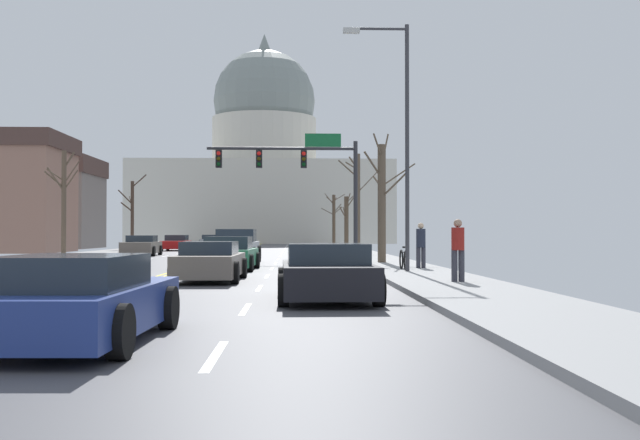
{
  "coord_description": "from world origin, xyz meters",
  "views": [
    {
      "loc": [
        4.44,
        -22.32,
        1.43
      ],
      "look_at": [
        6.29,
        32.91,
        2.39
      ],
      "focal_mm": 41.18,
      "sensor_mm": 36.0,
      "label": 1
    }
  ],
  "objects_px": {
    "sedan_near_04": "(79,301)",
    "pedestrian_01": "(421,243)",
    "sedan_near_02": "(210,262)",
    "sedan_oncoming_02": "(232,241)",
    "pickup_truck_near_00": "(235,248)",
    "sedan_near_01": "(229,255)",
    "sedan_oncoming_00": "(142,246)",
    "sedan_near_03": "(327,273)",
    "bicycle_parked": "(404,260)",
    "signal_gantry": "(301,168)",
    "pedestrian_00": "(458,247)",
    "sedan_oncoming_01": "(176,243)",
    "street_lamp_right": "(399,126)",
    "sedan_oncoming_03": "(210,240)"
  },
  "relations": [
    {
      "from": "sedan_near_04",
      "to": "sedan_oncoming_00",
      "type": "relative_size",
      "value": 0.93
    },
    {
      "from": "sedan_oncoming_03",
      "to": "bicycle_parked",
      "type": "relative_size",
      "value": 2.46
    },
    {
      "from": "sedan_near_02",
      "to": "pedestrian_01",
      "type": "distance_m",
      "value": 8.6
    },
    {
      "from": "sedan_oncoming_00",
      "to": "pedestrian_00",
      "type": "xyz_separation_m",
      "value": [
        13.88,
        -26.8,
        0.46
      ]
    },
    {
      "from": "sedan_oncoming_00",
      "to": "sedan_oncoming_01",
      "type": "distance_m",
      "value": 13.2
    },
    {
      "from": "signal_gantry",
      "to": "sedan_oncoming_02",
      "type": "xyz_separation_m",
      "value": [
        -6.65,
        34.74,
        -4.26
      ]
    },
    {
      "from": "pedestrian_01",
      "to": "sedan_oncoming_02",
      "type": "bearing_deg",
      "value": 103.24
    },
    {
      "from": "sedan_oncoming_00",
      "to": "pedestrian_01",
      "type": "bearing_deg",
      "value": -53.77
    },
    {
      "from": "pedestrian_00",
      "to": "pickup_truck_near_00",
      "type": "bearing_deg",
      "value": 114.8
    },
    {
      "from": "sedan_oncoming_02",
      "to": "pedestrian_00",
      "type": "distance_m",
      "value": 54.98
    },
    {
      "from": "sedan_near_03",
      "to": "pickup_truck_near_00",
      "type": "bearing_deg",
      "value": 100.41
    },
    {
      "from": "sedan_oncoming_02",
      "to": "sedan_near_01",
      "type": "bearing_deg",
      "value": -85.15
    },
    {
      "from": "sedan_oncoming_02",
      "to": "pedestrian_00",
      "type": "bearing_deg",
      "value": -78.84
    },
    {
      "from": "sedan_near_04",
      "to": "pedestrian_01",
      "type": "bearing_deg",
      "value": 66.6
    },
    {
      "from": "pickup_truck_near_00",
      "to": "pedestrian_01",
      "type": "bearing_deg",
      "value": -47.12
    },
    {
      "from": "signal_gantry",
      "to": "sedan_near_02",
      "type": "relative_size",
      "value": 1.74
    },
    {
      "from": "sedan_near_02",
      "to": "pedestrian_00",
      "type": "relative_size",
      "value": 2.75
    },
    {
      "from": "sedan_near_02",
      "to": "sedan_oncoming_02",
      "type": "xyz_separation_m",
      "value": [
        -3.82,
        51.29,
        0.01
      ]
    },
    {
      "from": "sedan_near_04",
      "to": "bicycle_parked",
      "type": "height_order",
      "value": "sedan_near_04"
    },
    {
      "from": "sedan_near_02",
      "to": "bicycle_parked",
      "type": "distance_m",
      "value": 7.35
    },
    {
      "from": "sedan_near_03",
      "to": "sedan_near_04",
      "type": "relative_size",
      "value": 0.99
    },
    {
      "from": "pickup_truck_near_00",
      "to": "street_lamp_right",
      "type": "bearing_deg",
      "value": -58.05
    },
    {
      "from": "sedan_oncoming_00",
      "to": "sedan_oncoming_02",
      "type": "xyz_separation_m",
      "value": [
        3.23,
        27.14,
        -0.03
      ]
    },
    {
      "from": "pickup_truck_near_00",
      "to": "sedan_oncoming_02",
      "type": "xyz_separation_m",
      "value": [
        -3.5,
        38.48,
        -0.16
      ]
    },
    {
      "from": "sedan_near_01",
      "to": "pedestrian_00",
      "type": "height_order",
      "value": "pedestrian_00"
    },
    {
      "from": "sedan_near_01",
      "to": "sedan_oncoming_01",
      "type": "xyz_separation_m",
      "value": [
        -7.03,
        30.96,
        -0.01
      ]
    },
    {
      "from": "signal_gantry",
      "to": "sedan_near_03",
      "type": "height_order",
      "value": "signal_gantry"
    },
    {
      "from": "street_lamp_right",
      "to": "sedan_oncoming_03",
      "type": "height_order",
      "value": "street_lamp_right"
    },
    {
      "from": "signal_gantry",
      "to": "pickup_truck_near_00",
      "type": "height_order",
      "value": "signal_gantry"
    },
    {
      "from": "pickup_truck_near_00",
      "to": "sedan_near_02",
      "type": "relative_size",
      "value": 1.21
    },
    {
      "from": "sedan_near_03",
      "to": "pedestrian_00",
      "type": "relative_size",
      "value": 2.59
    },
    {
      "from": "sedan_near_01",
      "to": "sedan_near_04",
      "type": "height_order",
      "value": "sedan_near_01"
    },
    {
      "from": "street_lamp_right",
      "to": "sedan_oncoming_01",
      "type": "bearing_deg",
      "value": 110.62
    },
    {
      "from": "sedan_near_03",
      "to": "sedan_near_04",
      "type": "xyz_separation_m",
      "value": [
        -3.47,
        -5.92,
        -0.03
      ]
    },
    {
      "from": "street_lamp_right",
      "to": "sedan_oncoming_02",
      "type": "height_order",
      "value": "street_lamp_right"
    },
    {
      "from": "pedestrian_00",
      "to": "sedan_near_04",
      "type": "bearing_deg",
      "value": -126.38
    },
    {
      "from": "sedan_near_04",
      "to": "sedan_oncoming_03",
      "type": "distance_m",
      "value": 74.72
    },
    {
      "from": "signal_gantry",
      "to": "sedan_oncoming_02",
      "type": "distance_m",
      "value": 35.63
    },
    {
      "from": "sedan_oncoming_00",
      "to": "bicycle_parked",
      "type": "bearing_deg",
      "value": -56.75
    },
    {
      "from": "sedan_near_03",
      "to": "sedan_near_04",
      "type": "distance_m",
      "value": 6.86
    },
    {
      "from": "pickup_truck_near_00",
      "to": "bicycle_parked",
      "type": "height_order",
      "value": "pickup_truck_near_00"
    },
    {
      "from": "signal_gantry",
      "to": "street_lamp_right",
      "type": "height_order",
      "value": "street_lamp_right"
    },
    {
      "from": "sedan_oncoming_02",
      "to": "pedestrian_01",
      "type": "xyz_separation_m",
      "value": [
        10.94,
        -46.49,
        0.49
      ]
    },
    {
      "from": "sedan_near_02",
      "to": "bicycle_parked",
      "type": "xyz_separation_m",
      "value": [
        6.32,
        3.74,
        -0.08
      ]
    },
    {
      "from": "sedan_near_01",
      "to": "sedan_near_04",
      "type": "distance_m",
      "value": 18.66
    },
    {
      "from": "pickup_truck_near_00",
      "to": "sedan_near_01",
      "type": "xyz_separation_m",
      "value": [
        0.31,
        -6.42,
        -0.13
      ]
    },
    {
      "from": "sedan_oncoming_02",
      "to": "bicycle_parked",
      "type": "height_order",
      "value": "sedan_oncoming_02"
    },
    {
      "from": "sedan_near_02",
      "to": "sedan_oncoming_00",
      "type": "height_order",
      "value": "sedan_oncoming_00"
    },
    {
      "from": "sedan_near_03",
      "to": "bicycle_parked",
      "type": "height_order",
      "value": "sedan_near_03"
    },
    {
      "from": "sedan_oncoming_01",
      "to": "pedestrian_00",
      "type": "height_order",
      "value": "pedestrian_00"
    }
  ]
}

